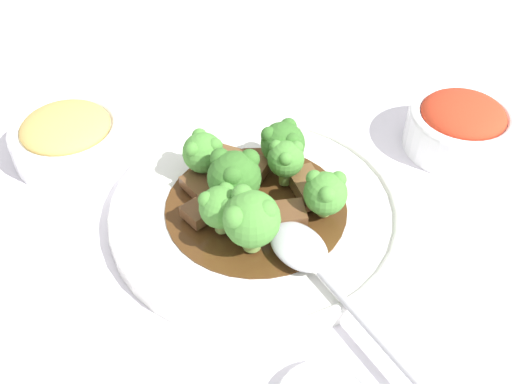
# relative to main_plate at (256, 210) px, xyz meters

# --- Properties ---
(ground_plane) EXTENTS (4.00, 4.00, 0.00)m
(ground_plane) POSITION_rel_main_plate_xyz_m (0.00, 0.00, -0.01)
(ground_plane) COLOR silver
(main_plate) EXTENTS (0.28, 0.28, 0.02)m
(main_plate) POSITION_rel_main_plate_xyz_m (0.00, 0.00, 0.00)
(main_plate) COLOR white
(main_plate) RESTS_ON ground_plane
(beef_strip_0) EXTENTS (0.04, 0.08, 0.01)m
(beef_strip_0) POSITION_rel_main_plate_xyz_m (0.02, 0.01, 0.01)
(beef_strip_0) COLOR brown
(beef_strip_0) RESTS_ON main_plate
(beef_strip_1) EXTENTS (0.05, 0.05, 0.01)m
(beef_strip_1) POSITION_rel_main_plate_xyz_m (0.01, -0.04, 0.02)
(beef_strip_1) COLOR brown
(beef_strip_1) RESTS_ON main_plate
(beef_strip_2) EXTENTS (0.05, 0.07, 0.01)m
(beef_strip_2) POSITION_rel_main_plate_xyz_m (-0.04, -0.02, 0.02)
(beef_strip_2) COLOR brown
(beef_strip_2) RESTS_ON main_plate
(beef_strip_3) EXTENTS (0.06, 0.04, 0.01)m
(beef_strip_3) POSITION_rel_main_plate_xyz_m (-0.02, 0.05, 0.02)
(beef_strip_3) COLOR brown
(beef_strip_3) RESTS_ON main_plate
(beef_strip_4) EXTENTS (0.05, 0.05, 0.01)m
(beef_strip_4) POSITION_rel_main_plate_xyz_m (-0.01, -0.05, 0.01)
(beef_strip_4) COLOR brown
(beef_strip_4) RESTS_ON main_plate
(broccoli_floret_0) EXTENTS (0.04, 0.04, 0.05)m
(broccoli_floret_0) POSITION_rel_main_plate_xyz_m (-0.03, 0.03, 0.04)
(broccoli_floret_0) COLOR #7FA84C
(broccoli_floret_0) RESTS_ON main_plate
(broccoli_floret_1) EXTENTS (0.04, 0.04, 0.05)m
(broccoli_floret_1) POSITION_rel_main_plate_xyz_m (-0.06, 0.02, 0.04)
(broccoli_floret_1) COLOR #7FA84C
(broccoli_floret_1) RESTS_ON main_plate
(broccoli_floret_2) EXTENTS (0.04, 0.04, 0.05)m
(broccoli_floret_2) POSITION_rel_main_plate_xyz_m (-0.04, -0.05, 0.04)
(broccoli_floret_2) COLOR #7FA84C
(broccoli_floret_2) RESTS_ON main_plate
(broccoli_floret_3) EXTENTS (0.04, 0.04, 0.04)m
(broccoli_floret_3) POSITION_rel_main_plate_xyz_m (0.01, 0.06, 0.03)
(broccoli_floret_3) COLOR #7FA84C
(broccoli_floret_3) RESTS_ON main_plate
(broccoli_floret_4) EXTENTS (0.04, 0.04, 0.05)m
(broccoli_floret_4) POSITION_rel_main_plate_xyz_m (0.03, -0.03, 0.04)
(broccoli_floret_4) COLOR #8EB756
(broccoli_floret_4) RESTS_ON main_plate
(broccoli_floret_5) EXTENTS (0.05, 0.05, 0.06)m
(broccoli_floret_5) POSITION_rel_main_plate_xyz_m (0.05, -0.00, 0.04)
(broccoli_floret_5) COLOR #7FA84C
(broccoli_floret_5) RESTS_ON main_plate
(broccoli_floret_6) EXTENTS (0.05, 0.05, 0.06)m
(broccoli_floret_6) POSITION_rel_main_plate_xyz_m (-0.00, -0.02, 0.04)
(broccoli_floret_6) COLOR #8EB756
(broccoli_floret_6) RESTS_ON main_plate
(serving_spoon) EXTENTS (0.21, 0.16, 0.01)m
(serving_spoon) POSITION_rel_main_plate_xyz_m (0.07, 0.05, 0.02)
(serving_spoon) COLOR #B7B7BC
(serving_spoon) RESTS_ON main_plate
(side_bowl_kimchi) EXTENTS (0.11, 0.11, 0.06)m
(side_bowl_kimchi) POSITION_rel_main_plate_xyz_m (-0.12, 0.21, 0.02)
(side_bowl_kimchi) COLOR white
(side_bowl_kimchi) RESTS_ON ground_plane
(side_bowl_appetizer) EXTENTS (0.12, 0.12, 0.05)m
(side_bowl_appetizer) POSITION_rel_main_plate_xyz_m (-0.08, -0.20, 0.02)
(side_bowl_appetizer) COLOR white
(side_bowl_appetizer) RESTS_ON ground_plane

